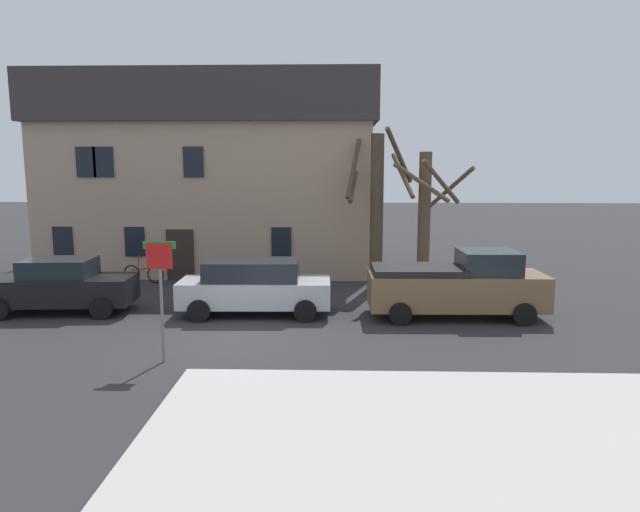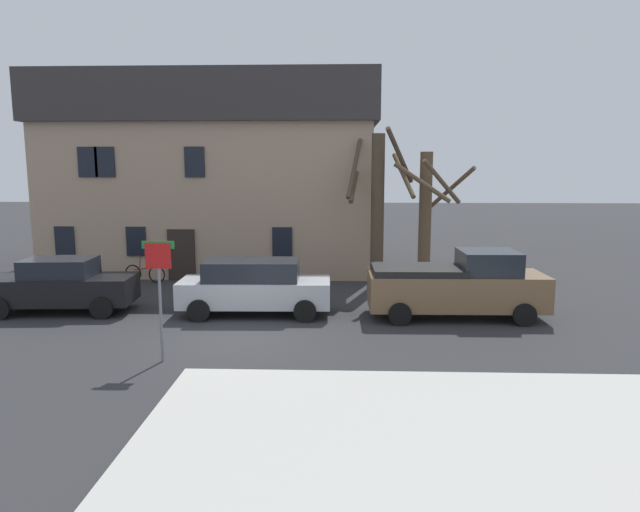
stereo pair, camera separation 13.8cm
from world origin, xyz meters
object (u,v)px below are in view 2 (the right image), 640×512
street_sign_pole (159,278)px  bicycle_leaning (145,274)px  tree_bare_near (376,206)px  car_silver_wagon (254,286)px  building_main (219,173)px  car_black_sedan (61,286)px  pickup_truck_brown (458,285)px  tree_bare_mid (426,214)px

street_sign_pole → bicycle_leaning: bearing=111.2°
street_sign_pole → tree_bare_near: bearing=57.5°
tree_bare_near → car_silver_wagon: (-4.04, -4.24, -2.23)m
tree_bare_near → car_silver_wagon: bearing=-133.6°
building_main → car_silver_wagon: size_ratio=3.06×
tree_bare_near → street_sign_pole: size_ratio=2.07×
tree_bare_near → car_silver_wagon: tree_bare_near is taller
building_main → car_black_sedan: building_main is taller
car_silver_wagon → pickup_truck_brown: size_ratio=0.88×
street_sign_pole → pickup_truck_brown: bearing=29.3°
tree_bare_near → car_black_sedan: 11.29m
tree_bare_mid → pickup_truck_brown: size_ratio=0.96×
tree_bare_mid → car_black_sedan: bearing=-160.8°
bicycle_leaning → building_main: bearing=64.6°
building_main → bicycle_leaning: 6.36m
car_black_sedan → bicycle_leaning: (1.03, 4.81, -0.50)m
tree_bare_mid → car_silver_wagon: tree_bare_mid is taller
tree_bare_near → street_sign_pole: 10.43m
tree_bare_near → bicycle_leaning: (-9.20, 0.61, -2.77)m
building_main → car_silver_wagon: bearing=-72.1°
tree_bare_near → car_black_sedan: (-10.23, -4.20, -2.26)m
building_main → car_black_sedan: size_ratio=3.11×
car_silver_wagon → street_sign_pole: 4.89m
tree_bare_mid → pickup_truck_brown: tree_bare_mid is taller
pickup_truck_brown → car_silver_wagon: bearing=179.1°
car_black_sedan → street_sign_pole: size_ratio=1.60×
car_silver_wagon → pickup_truck_brown: (6.30, -0.10, 0.10)m
car_black_sedan → car_silver_wagon: car_black_sedan is taller
bicycle_leaning → car_black_sedan: bearing=-102.1°
car_black_sedan → tree_bare_near: bearing=22.3°
building_main → tree_bare_near: 8.79m
tree_bare_near → tree_bare_mid: size_ratio=1.16×
tree_bare_mid → pickup_truck_brown: bearing=-85.0°
building_main → bicycle_leaning: (-2.14, -4.50, -3.95)m
tree_bare_mid → pickup_truck_brown: 4.77m
pickup_truck_brown → tree_bare_near: bearing=117.5°
tree_bare_mid → street_sign_pole: size_ratio=1.78×
street_sign_pole → bicycle_leaning: size_ratio=1.68×
bicycle_leaning → tree_bare_near: bearing=-3.8°
tree_bare_near → pickup_truck_brown: 5.34m
building_main → tree_bare_near: building_main is taller
tree_bare_near → car_silver_wagon: 6.27m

